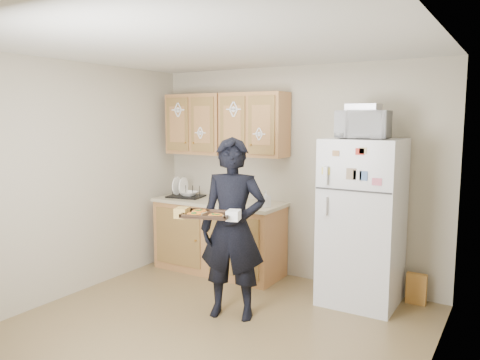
% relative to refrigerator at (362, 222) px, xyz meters
% --- Properties ---
extents(floor, '(3.60, 3.60, 0.00)m').
position_rel_refrigerator_xyz_m(floor, '(-0.95, -1.43, -0.85)').
color(floor, brown).
rests_on(floor, ground).
extents(ceiling, '(3.60, 3.60, 0.00)m').
position_rel_refrigerator_xyz_m(ceiling, '(-0.95, -1.43, 1.65)').
color(ceiling, silver).
rests_on(ceiling, wall_back).
extents(wall_back, '(3.60, 0.04, 2.50)m').
position_rel_refrigerator_xyz_m(wall_back, '(-0.95, 0.37, 0.40)').
color(wall_back, '#ADA48C').
rests_on(wall_back, floor).
extents(wall_front, '(3.60, 0.04, 2.50)m').
position_rel_refrigerator_xyz_m(wall_front, '(-0.95, -3.23, 0.40)').
color(wall_front, '#ADA48C').
rests_on(wall_front, floor).
extents(wall_left, '(0.04, 3.60, 2.50)m').
position_rel_refrigerator_xyz_m(wall_left, '(-2.75, -1.43, 0.40)').
color(wall_left, '#ADA48C').
rests_on(wall_left, floor).
extents(wall_right, '(0.04, 3.60, 2.50)m').
position_rel_refrigerator_xyz_m(wall_right, '(0.85, -1.43, 0.40)').
color(wall_right, '#ADA48C').
rests_on(wall_right, floor).
extents(refrigerator, '(0.75, 0.70, 1.70)m').
position_rel_refrigerator_xyz_m(refrigerator, '(0.00, 0.00, 0.00)').
color(refrigerator, silver).
rests_on(refrigerator, floor).
extents(base_cabinet, '(1.60, 0.60, 0.86)m').
position_rel_refrigerator_xyz_m(base_cabinet, '(-1.80, 0.05, -0.42)').
color(base_cabinet, olive).
rests_on(base_cabinet, floor).
extents(countertop, '(1.64, 0.64, 0.04)m').
position_rel_refrigerator_xyz_m(countertop, '(-1.80, 0.05, 0.03)').
color(countertop, '#BDB391').
rests_on(countertop, base_cabinet).
extents(upper_cab_left, '(0.80, 0.33, 0.75)m').
position_rel_refrigerator_xyz_m(upper_cab_left, '(-2.20, 0.18, 0.98)').
color(upper_cab_left, olive).
rests_on(upper_cab_left, wall_back).
extents(upper_cab_right, '(0.80, 0.33, 0.75)m').
position_rel_refrigerator_xyz_m(upper_cab_right, '(-1.38, 0.18, 0.98)').
color(upper_cab_right, olive).
rests_on(upper_cab_right, wall_back).
extents(cereal_box, '(0.20, 0.07, 0.32)m').
position_rel_refrigerator_xyz_m(cereal_box, '(0.52, 0.24, -0.69)').
color(cereal_box, gold).
rests_on(cereal_box, floor).
extents(person, '(0.73, 0.58, 1.73)m').
position_rel_refrigerator_xyz_m(person, '(-0.95, -0.99, 0.01)').
color(person, black).
rests_on(person, floor).
extents(baking_tray, '(0.50, 0.43, 0.04)m').
position_rel_refrigerator_xyz_m(baking_tray, '(-1.04, -1.27, 0.19)').
color(baking_tray, black).
rests_on(baking_tray, person).
extents(pizza_front_left, '(0.14, 0.14, 0.02)m').
position_rel_refrigerator_xyz_m(pizza_front_left, '(-1.11, -1.37, 0.20)').
color(pizza_front_left, orange).
rests_on(pizza_front_left, baking_tray).
extents(pizza_front_right, '(0.14, 0.14, 0.02)m').
position_rel_refrigerator_xyz_m(pizza_front_right, '(-0.92, -1.31, 0.20)').
color(pizza_front_right, orange).
rests_on(pizza_front_right, baking_tray).
extents(pizza_back_left, '(0.14, 0.14, 0.02)m').
position_rel_refrigerator_xyz_m(pizza_back_left, '(-1.15, -1.23, 0.20)').
color(pizza_back_left, orange).
rests_on(pizza_back_left, baking_tray).
extents(microwave, '(0.52, 0.38, 0.28)m').
position_rel_refrigerator_xyz_m(microwave, '(-0.01, -0.05, 0.99)').
color(microwave, silver).
rests_on(microwave, refrigerator).
extents(foil_pan, '(0.32, 0.23, 0.07)m').
position_rel_refrigerator_xyz_m(foil_pan, '(-0.02, -0.02, 1.16)').
color(foil_pan, silver).
rests_on(foil_pan, microwave).
extents(dish_rack, '(0.48, 0.39, 0.17)m').
position_rel_refrigerator_xyz_m(dish_rack, '(-2.30, 0.03, 0.14)').
color(dish_rack, black).
rests_on(dish_rack, countertop).
extents(bowl, '(0.23, 0.23, 0.05)m').
position_rel_refrigerator_xyz_m(bowl, '(-2.25, 0.03, 0.10)').
color(bowl, white).
rests_on(bowl, dish_rack).
extents(soap_bottle, '(0.11, 0.11, 0.19)m').
position_rel_refrigerator_xyz_m(soap_bottle, '(-1.10, -0.03, 0.14)').
color(soap_bottle, silver).
rests_on(soap_bottle, countertop).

